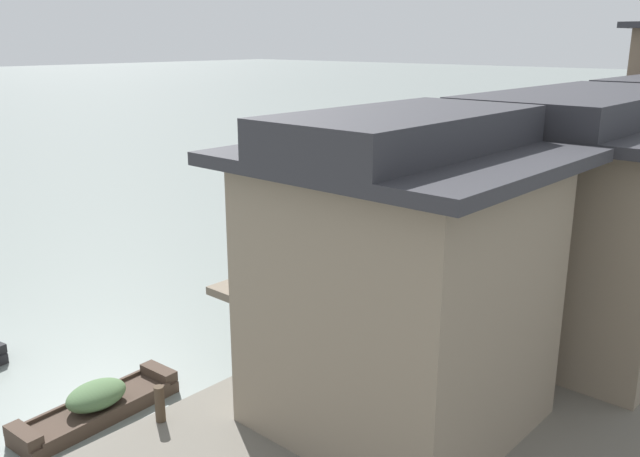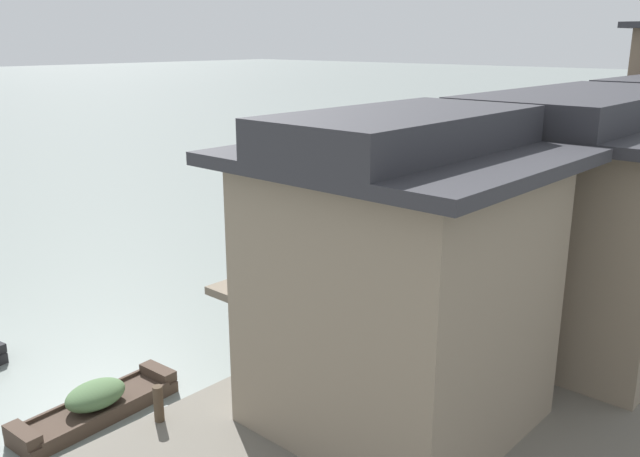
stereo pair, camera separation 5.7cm
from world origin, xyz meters
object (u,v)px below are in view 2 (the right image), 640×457
at_px(house_waterfront_nearest, 398,276).
at_px(mooring_post_dock_far, 484,254).
at_px(boat_moored_third, 421,275).
at_px(boat_moored_far, 96,404).
at_px(house_waterfront_second, 575,214).
at_px(boat_midriver_drifting, 533,220).
at_px(boat_midriver_upstream, 619,188).
at_px(mooring_post_dock_near, 159,404).
at_px(boat_upstream_distant, 319,330).
at_px(mooring_post_dock_mid, 369,303).

bearing_deg(house_waterfront_nearest, mooring_post_dock_far, 108.98).
bearing_deg(boat_moored_third, boat_moored_far, -91.76).
bearing_deg(house_waterfront_second, boat_midriver_drifting, 118.26).
relative_size(boat_midriver_upstream, mooring_post_dock_near, 6.29).
relative_size(boat_midriver_upstream, house_waterfront_second, 0.59).
height_order(boat_upstream_distant, mooring_post_dock_mid, mooring_post_dock_mid).
bearing_deg(house_waterfront_nearest, boat_moored_third, 120.70).
height_order(boat_moored_third, boat_midriver_upstream, boat_midriver_upstream).
xyz_separation_m(boat_midriver_drifting, boat_upstream_distant, (0.81, -15.69, -0.00)).
distance_m(boat_midriver_upstream, mooring_post_dock_far, 19.15).
distance_m(boat_moored_third, boat_upstream_distant, 5.94).
relative_size(house_waterfront_nearest, mooring_post_dock_near, 8.07).
bearing_deg(boat_midriver_upstream, boat_moored_far, -91.07).
xyz_separation_m(house_waterfront_second, mooring_post_dock_near, (-3.99, -10.31, -2.61)).
bearing_deg(boat_upstream_distant, mooring_post_dock_mid, 7.78).
height_order(house_waterfront_second, mooring_post_dock_far, house_waterfront_second).
height_order(boat_moored_third, mooring_post_dock_near, mooring_post_dock_near).
relative_size(boat_upstream_distant, house_waterfront_nearest, 0.61).
xyz_separation_m(boat_moored_far, mooring_post_dock_far, (2.46, 13.14, 0.95)).
distance_m(boat_midriver_drifting, mooring_post_dock_near, 22.40).
height_order(boat_midriver_upstream, house_waterfront_second, house_waterfront_second).
height_order(boat_upstream_distant, mooring_post_dock_near, mooring_post_dock_near).
relative_size(boat_midriver_upstream, house_waterfront_nearest, 0.78).
bearing_deg(boat_moored_third, mooring_post_dock_far, 16.85).
bearing_deg(boat_moored_far, boat_midriver_upstream, 88.93).
xyz_separation_m(boat_midriver_drifting, house_waterfront_second, (6.41, -11.93, 3.72)).
xyz_separation_m(boat_midriver_upstream, boat_upstream_distant, (0.25, -25.58, -0.00)).
bearing_deg(mooring_post_dock_mid, mooring_post_dock_near, -90.00).
relative_size(house_waterfront_nearest, mooring_post_dock_mid, 6.35).
xyz_separation_m(boat_upstream_distant, house_waterfront_nearest, (4.98, -3.26, 3.74)).
xyz_separation_m(house_waterfront_nearest, mooring_post_dock_far, (-3.37, 9.81, -2.66)).
distance_m(boat_moored_far, mooring_post_dock_near, 2.64).
xyz_separation_m(boat_moored_third, boat_midriver_upstream, (0.22, 19.66, 0.02)).
xyz_separation_m(mooring_post_dock_near, mooring_post_dock_mid, (0.00, 6.77, 0.10)).
distance_m(boat_upstream_distant, mooring_post_dock_near, 6.84).
distance_m(boat_midriver_drifting, boat_midriver_upstream, 9.91).
bearing_deg(mooring_post_dock_far, boat_upstream_distant, -103.80).
relative_size(mooring_post_dock_near, mooring_post_dock_mid, 0.79).
bearing_deg(boat_midriver_drifting, house_waterfront_nearest, -72.99).
xyz_separation_m(boat_moored_far, boat_midriver_upstream, (0.60, 32.17, -0.13)).
bearing_deg(mooring_post_dock_near, boat_midriver_drifting, 96.21).
relative_size(boat_midriver_drifting, house_waterfront_nearest, 0.59).
bearing_deg(boat_upstream_distant, house_waterfront_second, 33.82).
distance_m(boat_upstream_distant, mooring_post_dock_mid, 2.03).
distance_m(house_waterfront_second, mooring_post_dock_mid, 5.89).
xyz_separation_m(boat_midriver_drifting, mooring_post_dock_mid, (2.42, -15.47, 1.21)).
bearing_deg(mooring_post_dock_mid, boat_moored_third, 110.00).
xyz_separation_m(boat_moored_far, house_waterfront_second, (6.45, 10.35, 3.58)).
relative_size(boat_upstream_distant, house_waterfront_second, 0.46).
xyz_separation_m(mooring_post_dock_near, mooring_post_dock_far, (0.00, 13.10, -0.03)).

